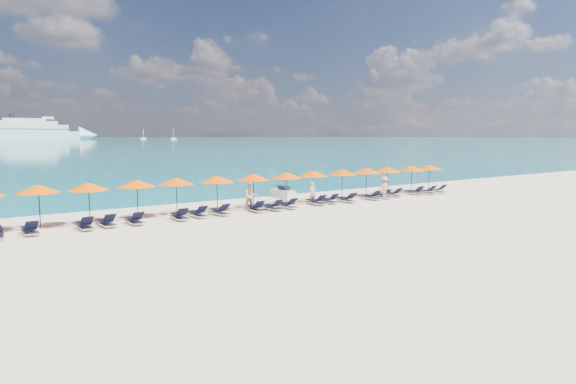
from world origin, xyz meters
TOP-DOWN VIEW (x-y plane):
  - ground at (0.00, 0.00)m, footprint 1400.00×1400.00m
  - cruise_ship at (57.13, 557.31)m, footprint 114.97×26.30m
  - sailboat_near at (173.92, 477.32)m, footprint 6.25×2.08m
  - sailboat_far at (154.28, 517.45)m, footprint 6.30×2.10m
  - jetski at (3.51, 8.84)m, footprint 1.00×2.42m
  - beachgoer_a at (3.06, 4.55)m, footprint 0.64×0.49m
  - beachgoer_b at (-1.78, 4.47)m, footprint 0.97×0.68m
  - beachgoer_c at (8.77, 3.53)m, footprint 1.11×0.54m
  - umbrella_1 at (-13.33, 5.39)m, footprint 2.10×2.10m
  - umbrella_2 at (-11.04, 5.14)m, footprint 2.10×2.10m
  - umbrella_3 at (-8.46, 5.39)m, footprint 2.10×2.10m
  - umbrella_4 at (-6.20, 5.37)m, footprint 2.10×2.10m
  - umbrella_5 at (-3.69, 5.22)m, footprint 2.10×2.10m
  - umbrella_6 at (-1.14, 5.22)m, footprint 2.10×2.10m
  - umbrella_7 at (1.33, 5.15)m, footprint 2.10×2.10m
  - umbrella_8 at (3.71, 5.34)m, footprint 2.10×2.10m
  - umbrella_9 at (6.18, 5.15)m, footprint 2.10×2.10m
  - umbrella_10 at (8.62, 5.23)m, footprint 2.10×2.10m
  - umbrella_11 at (10.89, 5.30)m, footprint 2.10×2.10m
  - umbrella_12 at (13.47, 5.13)m, footprint 2.10×2.10m
  - umbrella_13 at (15.79, 5.27)m, footprint 2.10×2.10m
  - lounger_2 at (-13.95, 4.13)m, footprint 0.72×1.73m
  - lounger_3 at (-11.55, 3.94)m, footprint 0.64×1.71m
  - lounger_4 at (-10.46, 4.13)m, footprint 0.71×1.73m
  - lounger_5 at (-9.08, 3.98)m, footprint 0.67×1.72m
  - lounger_6 at (-6.65, 3.88)m, footprint 0.71×1.73m
  - lounger_7 at (-5.47, 4.11)m, footprint 0.72×1.73m
  - lounger_8 at (-4.12, 4.05)m, footprint 0.79×1.75m
  - lounger_9 at (-1.74, 3.98)m, footprint 0.77×1.75m
  - lounger_10 at (-0.60, 3.86)m, footprint 0.77×1.75m
  - lounger_11 at (0.60, 3.93)m, footprint 0.67×1.72m
  - lounger_12 at (3.09, 4.17)m, footprint 0.64×1.71m
  - lounger_13 at (4.21, 4.22)m, footprint 0.66×1.72m
  - lounger_14 at (5.61, 3.93)m, footprint 0.74×1.74m
  - lounger_15 at (7.92, 3.95)m, footprint 0.71×1.73m
  - lounger_16 at (9.02, 4.00)m, footprint 0.66×1.71m
  - lounger_17 at (10.45, 4.23)m, footprint 0.65×1.71m
  - lounger_18 at (12.82, 4.19)m, footprint 0.74×1.74m
  - lounger_19 at (13.89, 3.89)m, footprint 0.62×1.70m
  - lounger_20 at (15.25, 3.97)m, footprint 0.65×1.71m

SIDE VIEW (x-z plane):
  - ground at x=0.00m, z-range 0.00..0.00m
  - lounger_2 at x=-13.95m, z-range -0.09..0.56m
  - lounger_3 at x=-11.55m, z-range -0.09..0.56m
  - lounger_4 at x=-10.46m, z-range -0.09..0.56m
  - lounger_5 at x=-9.08m, z-range -0.09..0.56m
  - lounger_6 at x=-6.65m, z-range -0.09..0.56m
  - lounger_7 at x=-5.47m, z-range -0.09..0.56m
  - lounger_8 at x=-4.12m, z-range -0.09..0.56m
  - lounger_9 at x=-1.74m, z-range -0.09..0.56m
  - lounger_10 at x=-0.60m, z-range -0.09..0.56m
  - lounger_11 at x=0.60m, z-range -0.09..0.56m
  - lounger_12 at x=3.09m, z-range -0.09..0.56m
  - lounger_13 at x=4.21m, z-range -0.09..0.56m
  - lounger_14 at x=5.61m, z-range -0.09..0.56m
  - lounger_15 at x=7.92m, z-range -0.09..0.56m
  - lounger_16 at x=9.02m, z-range -0.09..0.56m
  - lounger_17 at x=10.45m, z-range -0.09..0.56m
  - lounger_18 at x=12.82m, z-range -0.09..0.56m
  - lounger_19 at x=13.89m, z-range -0.09..0.56m
  - lounger_20 at x=15.25m, z-range -0.09..0.56m
  - jetski at x=3.51m, z-range -0.07..0.77m
  - beachgoer_a at x=3.06m, z-range 0.00..1.58m
  - beachgoer_c at x=8.77m, z-range 0.00..1.70m
  - beachgoer_b at x=-1.78m, z-range 0.00..1.82m
  - sailboat_near at x=173.92m, z-range -4.55..6.90m
  - sailboat_far at x=154.28m, z-range -4.59..6.96m
  - umbrella_1 at x=-13.33m, z-range 0.88..3.16m
  - umbrella_2 at x=-11.04m, z-range 0.88..3.16m
  - umbrella_3 at x=-8.46m, z-range 0.88..3.16m
  - umbrella_4 at x=-6.20m, z-range 0.88..3.16m
  - umbrella_5 at x=-3.69m, z-range 0.88..3.16m
  - umbrella_6 at x=-1.14m, z-range 0.88..3.16m
  - umbrella_7 at x=1.33m, z-range 0.88..3.16m
  - umbrella_8 at x=3.71m, z-range 0.88..3.16m
  - umbrella_9 at x=6.18m, z-range 0.88..3.16m
  - umbrella_10 at x=8.62m, z-range 0.88..3.16m
  - umbrella_11 at x=10.89m, z-range 0.88..3.16m
  - umbrella_12 at x=13.47m, z-range 0.88..3.16m
  - umbrella_13 at x=15.79m, z-range 0.88..3.16m
  - cruise_ship at x=57.13m, z-range -7.61..24.12m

